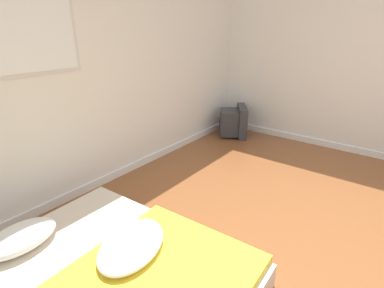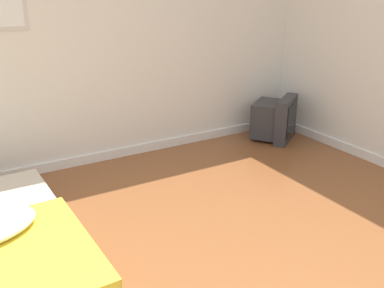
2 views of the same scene
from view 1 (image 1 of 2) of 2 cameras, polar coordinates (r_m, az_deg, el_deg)
wall_back at (r=3.27m, az=-18.19°, el=13.72°), size 7.65×0.08×2.60m
mattress_bed at (r=2.26m, az=-15.01°, el=-23.00°), size 1.40×1.86×0.33m
crt_tv at (r=4.90m, az=8.03°, el=4.25°), size 0.61×0.60×0.48m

